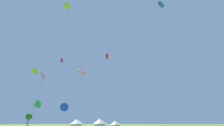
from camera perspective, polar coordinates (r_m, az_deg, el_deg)
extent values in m
cube|color=red|center=(67.27, -1.70, 2.37)|extent=(1.29, 1.66, 2.12)
cylinder|color=maroon|center=(66.76, -1.71, 1.26)|extent=(0.06, 0.06, 1.71)
cylinder|color=#B2B2B7|center=(62.66, -1.22, -9.05)|extent=(1.14, 1.69, 27.37)
cone|color=#99DB2D|center=(47.70, -14.83, 18.63)|extent=(2.43, 2.53, 2.12)
cylinder|color=olive|center=(46.51, -15.05, 16.70)|extent=(0.06, 0.06, 3.05)
cylinder|color=#B2B2B7|center=(39.93, -18.58, 1.11)|extent=(2.50, 0.90, 31.18)
ellipsoid|color=pink|center=(38.01, -10.47, -3.10)|extent=(2.89, 3.73, 1.32)
cylinder|color=#B2B2B7|center=(36.33, -10.04, -12.66)|extent=(1.36, 0.80, 12.75)
cone|color=green|center=(48.48, -24.80, -12.94)|extent=(2.74, 2.72, 2.30)
cylinder|color=#207C31|center=(48.34, -25.17, -15.46)|extent=(0.06, 0.06, 3.24)
cylinder|color=#B2B2B7|center=(47.95, -25.89, -16.57)|extent=(0.69, 0.93, 6.35)
cone|color=blue|center=(55.42, -16.36, -14.66)|extent=(3.38, 3.43, 3.03)
cylinder|color=#B2B2B7|center=(54.24, -16.67, -17.85)|extent=(0.29, 2.08, 6.25)
ellipsoid|color=blue|center=(52.49, 16.51, 18.71)|extent=(3.41, 3.21, 0.98)
cylinder|color=#B2B2B7|center=(43.79, 19.61, 1.40)|extent=(0.89, 1.65, 34.03)
cylinder|color=#B2B2B7|center=(27.42, -10.79, 9.63)|extent=(2.14, 2.03, 30.74)
cube|color=purple|center=(59.96, -16.91, 0.86)|extent=(1.07, 1.15, 1.44)
cylinder|color=#B2B2B7|center=(56.17, -17.46, -9.55)|extent=(1.39, 1.87, 22.29)
cube|color=pink|center=(40.77, -22.67, -4.09)|extent=(0.73, 2.14, 2.09)
cylinder|color=#A9627C|center=(40.40, -22.97, -6.32)|extent=(0.07, 0.07, 2.17)
cylinder|color=#B2B2B7|center=(39.68, -25.17, -12.25)|extent=(1.77, 0.61, 12.02)
cube|color=#99DB2D|center=(61.69, -24.96, -2.61)|extent=(2.09, 1.58, 2.47)
cylinder|color=#B2B2B7|center=(58.87, -25.97, -10.90)|extent=(1.12, 1.95, 18.30)
cube|color=white|center=(67.03, -12.18, -20.46)|extent=(3.99, 3.99, 1.50)
cone|color=white|center=(67.02, -12.08, -19.08)|extent=(4.99, 4.99, 1.75)
cube|color=white|center=(67.24, -4.25, -20.79)|extent=(4.14, 4.14, 1.55)
cone|color=white|center=(67.23, -4.21, -19.35)|extent=(5.18, 5.18, 1.81)
cube|color=white|center=(68.05, 1.20, -20.97)|extent=(3.18, 3.18, 1.19)
cone|color=white|center=(68.03, 1.19, -19.88)|extent=(3.98, 3.98, 1.39)
cylinder|color=brown|center=(97.27, -26.96, -17.86)|extent=(0.44, 0.44, 3.70)
sphere|color=#286023|center=(97.31, -26.68, -16.12)|extent=(3.22, 3.22, 3.22)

